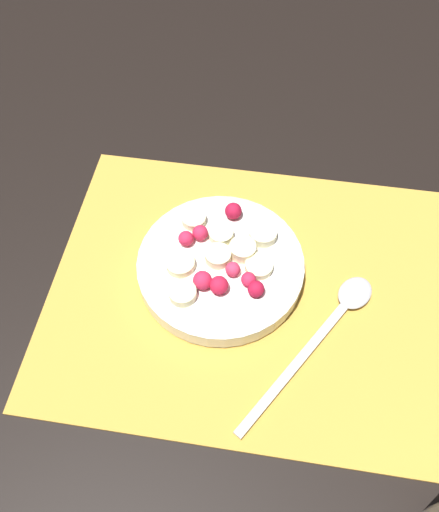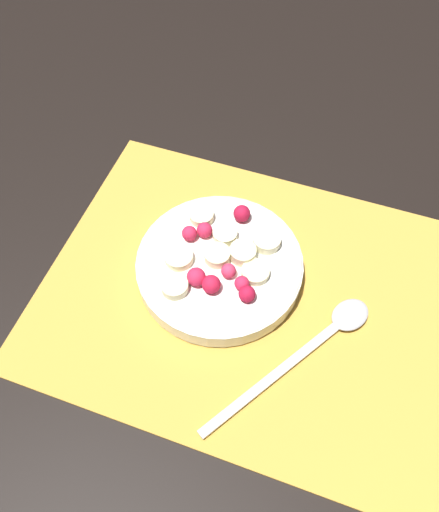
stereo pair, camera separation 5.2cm
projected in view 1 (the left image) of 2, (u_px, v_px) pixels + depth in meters
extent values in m
plane|color=black|center=(255.00, 290.00, 0.54)|extent=(3.00, 3.00, 0.00)
cube|color=gold|center=(255.00, 289.00, 0.53)|extent=(0.44, 0.33, 0.01)
cylinder|color=silver|center=(220.00, 266.00, 0.53)|extent=(0.18, 0.18, 0.02)
torus|color=silver|center=(220.00, 263.00, 0.53)|extent=(0.18, 0.18, 0.01)
cylinder|color=white|center=(220.00, 260.00, 0.52)|extent=(0.16, 0.16, 0.00)
cylinder|color=beige|center=(193.00, 219.00, 0.54)|extent=(0.04, 0.04, 0.01)
cylinder|color=beige|center=(217.00, 256.00, 0.52)|extent=(0.04, 0.04, 0.01)
cylinder|color=beige|center=(260.00, 267.00, 0.51)|extent=(0.03, 0.03, 0.01)
cylinder|color=beige|center=(182.00, 293.00, 0.49)|extent=(0.03, 0.03, 0.01)
cylinder|color=#F4EAB7|center=(242.00, 249.00, 0.52)|extent=(0.03, 0.03, 0.01)
cylinder|color=beige|center=(179.00, 264.00, 0.51)|extent=(0.04, 0.04, 0.01)
cylinder|color=#F4EAB7|center=(220.00, 234.00, 0.53)|extent=(0.03, 0.03, 0.01)
cylinder|color=#F4EAB7|center=(261.00, 234.00, 0.53)|extent=(0.04, 0.04, 0.01)
sphere|color=#D12347|center=(199.00, 233.00, 0.53)|extent=(0.02, 0.02, 0.02)
sphere|color=red|center=(218.00, 285.00, 0.50)|extent=(0.02, 0.02, 0.02)
sphere|color=#B21433|center=(258.00, 289.00, 0.49)|extent=(0.02, 0.02, 0.02)
sphere|color=#D12347|center=(185.00, 238.00, 0.53)|extent=(0.02, 0.02, 0.02)
sphere|color=#D12347|center=(247.00, 279.00, 0.50)|extent=(0.02, 0.02, 0.02)
sphere|color=#D12347|center=(201.00, 280.00, 0.50)|extent=(0.02, 0.02, 0.02)
sphere|color=#B21433|center=(232.00, 211.00, 0.55)|extent=(0.02, 0.02, 0.02)
sphere|color=#DB3356|center=(232.00, 270.00, 0.51)|extent=(0.02, 0.02, 0.02)
cube|color=#B2B2B7|center=(293.00, 366.00, 0.48)|extent=(0.10, 0.15, 0.00)
ellipsoid|color=#B2B2B7|center=(354.00, 293.00, 0.52)|extent=(0.05, 0.05, 0.01)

